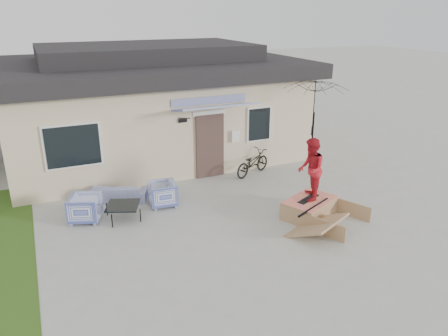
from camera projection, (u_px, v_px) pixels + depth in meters
name	position (u px, v px, depth m)	size (l,w,h in m)	color
ground	(244.00, 245.00, 10.18)	(90.00, 90.00, 0.00)	#A9A99E
grass_strip	(2.00, 252.00, 9.88)	(1.40, 8.00, 0.01)	#2C5018
house	(150.00, 102.00, 16.34)	(10.80, 8.49, 4.10)	beige
loveseat	(119.00, 190.00, 12.50)	(1.64, 0.48, 0.64)	#3A49A5
armchair_left	(85.00, 207.00, 11.24)	(0.77, 0.72, 0.79)	#3A49A5
armchair_right	(163.00, 193.00, 12.14)	(0.74, 0.70, 0.76)	#3A49A5
coffee_table	(123.00, 212.00, 11.41)	(0.82, 0.82, 0.41)	black
bicycle	(253.00, 160.00, 14.38)	(0.56, 1.59, 1.02)	black
patio_umbrella	(313.00, 123.00, 14.09)	(2.44, 2.32, 2.20)	black
skate_ramp	(309.00, 208.00, 11.57)	(1.41, 1.88, 0.47)	#9E774F
skateboard	(309.00, 198.00, 11.51)	(0.81, 0.20, 0.05)	black
skater	(311.00, 168.00, 11.21)	(0.81, 0.63, 1.66)	red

